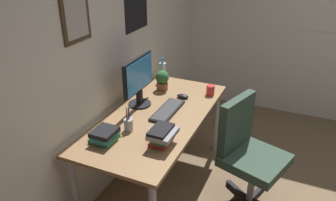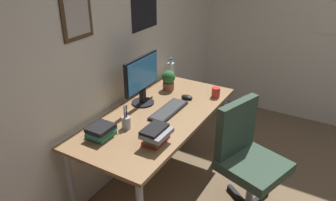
{
  "view_description": "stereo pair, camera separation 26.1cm",
  "coord_description": "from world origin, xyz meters",
  "px_view_note": "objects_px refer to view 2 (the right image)",
  "views": [
    {
      "loc": [
        -2.02,
        0.64,
        2.05
      ],
      "look_at": [
        0.12,
        1.59,
        0.89
      ],
      "focal_mm": 34.8,
      "sensor_mm": 36.0,
      "label": 1
    },
    {
      "loc": [
        -1.9,
        0.41,
        2.05
      ],
      "look_at": [
        0.12,
        1.59,
        0.89
      ],
      "focal_mm": 34.8,
      "sensor_mm": 36.0,
      "label": 2
    }
  ],
  "objects_px": {
    "office_chair": "(246,155)",
    "book_stack_right": "(156,135)",
    "keyboard": "(169,110)",
    "coffee_mug_near": "(216,92)",
    "monitor": "(142,78)",
    "potted_plant": "(168,80)",
    "book_stack_left": "(101,131)",
    "computer_mouse": "(187,97)",
    "pen_cup": "(126,122)",
    "water_bottle": "(171,72)"
  },
  "relations": [
    {
      "from": "office_chair",
      "to": "pen_cup",
      "type": "xyz_separation_m",
      "value": [
        -0.43,
        0.84,
        0.27
      ]
    },
    {
      "from": "computer_mouse",
      "to": "pen_cup",
      "type": "xyz_separation_m",
      "value": [
        -0.69,
        0.17,
        0.04
      ]
    },
    {
      "from": "monitor",
      "to": "keyboard",
      "type": "xyz_separation_m",
      "value": [
        -0.02,
        -0.28,
        -0.23
      ]
    },
    {
      "from": "coffee_mug_near",
      "to": "pen_cup",
      "type": "xyz_separation_m",
      "value": [
        -0.87,
        0.38,
        0.01
      ]
    },
    {
      "from": "water_bottle",
      "to": "pen_cup",
      "type": "distance_m",
      "value": 0.99
    },
    {
      "from": "coffee_mug_near",
      "to": "book_stack_right",
      "type": "distance_m",
      "value": 0.94
    },
    {
      "from": "keyboard",
      "to": "pen_cup",
      "type": "bearing_deg",
      "value": 159.13
    },
    {
      "from": "book_stack_left",
      "to": "book_stack_right",
      "type": "distance_m",
      "value": 0.42
    },
    {
      "from": "keyboard",
      "to": "coffee_mug_near",
      "type": "height_order",
      "value": "coffee_mug_near"
    },
    {
      "from": "monitor",
      "to": "book_stack_right",
      "type": "xyz_separation_m",
      "value": [
        -0.48,
        -0.44,
        -0.17
      ]
    },
    {
      "from": "computer_mouse",
      "to": "coffee_mug_near",
      "type": "bearing_deg",
      "value": -50.59
    },
    {
      "from": "book_stack_left",
      "to": "pen_cup",
      "type": "bearing_deg",
      "value": -22.75
    },
    {
      "from": "monitor",
      "to": "potted_plant",
      "type": "distance_m",
      "value": 0.4
    },
    {
      "from": "monitor",
      "to": "pen_cup",
      "type": "height_order",
      "value": "monitor"
    },
    {
      "from": "book_stack_right",
      "to": "potted_plant",
      "type": "bearing_deg",
      "value": 24.76
    },
    {
      "from": "keyboard",
      "to": "coffee_mug_near",
      "type": "xyz_separation_m",
      "value": [
        0.47,
        -0.23,
        0.03
      ]
    },
    {
      "from": "office_chair",
      "to": "water_bottle",
      "type": "distance_m",
      "value": 1.19
    },
    {
      "from": "office_chair",
      "to": "computer_mouse",
      "type": "height_order",
      "value": "office_chair"
    },
    {
      "from": "office_chair",
      "to": "book_stack_left",
      "type": "bearing_deg",
      "value": 124.04
    },
    {
      "from": "office_chair",
      "to": "coffee_mug_near",
      "type": "relative_size",
      "value": 8.25
    },
    {
      "from": "office_chair",
      "to": "book_stack_right",
      "type": "xyz_separation_m",
      "value": [
        -0.49,
        0.53,
        0.28
      ]
    },
    {
      "from": "keyboard",
      "to": "book_stack_left",
      "type": "height_order",
      "value": "book_stack_left"
    },
    {
      "from": "keyboard",
      "to": "potted_plant",
      "type": "distance_m",
      "value": 0.47
    },
    {
      "from": "computer_mouse",
      "to": "water_bottle",
      "type": "xyz_separation_m",
      "value": [
        0.28,
        0.33,
        0.09
      ]
    },
    {
      "from": "keyboard",
      "to": "pen_cup",
      "type": "height_order",
      "value": "pen_cup"
    },
    {
      "from": "water_bottle",
      "to": "book_stack_left",
      "type": "distance_m",
      "value": 1.17
    },
    {
      "from": "book_stack_right",
      "to": "computer_mouse",
      "type": "bearing_deg",
      "value": 10.67
    },
    {
      "from": "book_stack_left",
      "to": "keyboard",
      "type": "bearing_deg",
      "value": -21.51
    },
    {
      "from": "keyboard",
      "to": "book_stack_left",
      "type": "xyz_separation_m",
      "value": [
        -0.59,
        0.23,
        0.04
      ]
    },
    {
      "from": "pen_cup",
      "to": "potted_plant",
      "type": "bearing_deg",
      "value": 5.98
    },
    {
      "from": "monitor",
      "to": "book_stack_right",
      "type": "height_order",
      "value": "monitor"
    },
    {
      "from": "water_bottle",
      "to": "coffee_mug_near",
      "type": "height_order",
      "value": "water_bottle"
    },
    {
      "from": "keyboard",
      "to": "monitor",
      "type": "bearing_deg",
      "value": 85.33
    },
    {
      "from": "water_bottle",
      "to": "book_stack_right",
      "type": "height_order",
      "value": "water_bottle"
    },
    {
      "from": "keyboard",
      "to": "potted_plant",
      "type": "xyz_separation_m",
      "value": [
        0.39,
        0.23,
        0.09
      ]
    },
    {
      "from": "potted_plant",
      "to": "book_stack_left",
      "type": "relative_size",
      "value": 0.94
    },
    {
      "from": "coffee_mug_near",
      "to": "potted_plant",
      "type": "relative_size",
      "value": 0.59
    },
    {
      "from": "computer_mouse",
      "to": "office_chair",
      "type": "bearing_deg",
      "value": -111.72
    },
    {
      "from": "monitor",
      "to": "office_chair",
      "type": "bearing_deg",
      "value": -89.44
    },
    {
      "from": "monitor",
      "to": "keyboard",
      "type": "relative_size",
      "value": 1.07
    },
    {
      "from": "monitor",
      "to": "water_bottle",
      "type": "distance_m",
      "value": 0.57
    },
    {
      "from": "monitor",
      "to": "potted_plant",
      "type": "relative_size",
      "value": 2.36
    },
    {
      "from": "coffee_mug_near",
      "to": "computer_mouse",
      "type": "bearing_deg",
      "value": 129.41
    },
    {
      "from": "office_chair",
      "to": "book_stack_left",
      "type": "xyz_separation_m",
      "value": [
        -0.62,
        0.92,
        0.26
      ]
    },
    {
      "from": "monitor",
      "to": "potted_plant",
      "type": "height_order",
      "value": "monitor"
    },
    {
      "from": "coffee_mug_near",
      "to": "potted_plant",
      "type": "distance_m",
      "value": 0.47
    },
    {
      "from": "monitor",
      "to": "coffee_mug_near",
      "type": "bearing_deg",
      "value": -48.67
    },
    {
      "from": "keyboard",
      "to": "book_stack_right",
      "type": "bearing_deg",
      "value": -160.62
    },
    {
      "from": "keyboard",
      "to": "potted_plant",
      "type": "bearing_deg",
      "value": 30.51
    },
    {
      "from": "office_chair",
      "to": "computer_mouse",
      "type": "relative_size",
      "value": 8.64
    }
  ]
}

